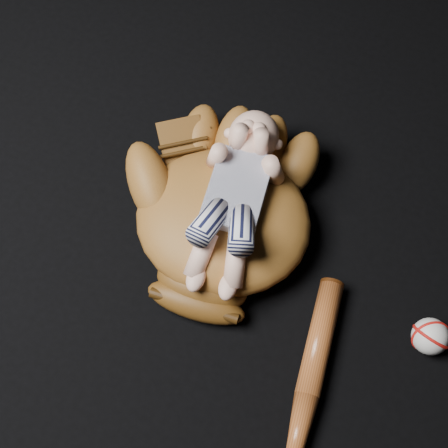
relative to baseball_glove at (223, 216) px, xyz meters
The scene contains 4 objects.
baseball_glove is the anchor object (origin of this frame).
newborn_baby 0.06m from the baseball_glove, 24.24° to the left, with size 0.16×0.35×0.14m, color beige, non-canonical shape.
baseball_bat 0.37m from the baseball_glove, 42.47° to the right, with size 0.04×0.46×0.04m, color #92451C, non-canonical shape.
baseball 0.42m from the baseball_glove, ahead, with size 0.06×0.06×0.06m, color white.
Camera 1 is at (0.08, -0.36, 1.09)m, focal length 50.00 mm.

